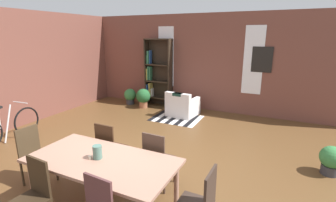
% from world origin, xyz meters
% --- Properties ---
extents(ground_plane, '(10.76, 10.76, 0.00)m').
position_xyz_m(ground_plane, '(0.00, 0.00, 0.00)').
color(ground_plane, brown).
extents(back_wall_brick, '(8.98, 0.12, 3.01)m').
position_xyz_m(back_wall_brick, '(0.00, 4.20, 1.51)').
color(back_wall_brick, brown).
rests_on(back_wall_brick, ground).
extents(window_pane_0, '(0.55, 0.02, 1.96)m').
position_xyz_m(window_pane_0, '(-1.40, 4.13, 1.66)').
color(window_pane_0, white).
extents(window_pane_1, '(0.55, 0.02, 1.96)m').
position_xyz_m(window_pane_1, '(1.40, 4.13, 1.66)').
color(window_pane_1, white).
extents(dining_table, '(2.07, 1.01, 0.74)m').
position_xyz_m(dining_table, '(0.14, -1.04, 0.67)').
color(dining_table, '#A0735E').
rests_on(dining_table, ground).
extents(vase_on_table, '(0.13, 0.13, 0.19)m').
position_xyz_m(vase_on_table, '(0.07, -1.04, 0.83)').
color(vase_on_table, '#4C7266').
rests_on(vase_on_table, dining_table).
extents(tealight_candle_0, '(0.04, 0.04, 0.05)m').
position_xyz_m(tealight_candle_0, '(-0.01, -1.10, 0.76)').
color(tealight_candle_0, silver).
rests_on(tealight_candle_0, dining_table).
extents(dining_chair_far_left, '(0.41, 0.41, 0.95)m').
position_xyz_m(dining_chair_far_left, '(-0.33, -0.31, 0.51)').
color(dining_chair_far_left, '#382314').
rests_on(dining_chair_far_left, ground).
extents(dining_chair_far_right, '(0.41, 0.41, 0.95)m').
position_xyz_m(dining_chair_far_right, '(0.60, -0.31, 0.51)').
color(dining_chair_far_right, '#463327').
rests_on(dining_chair_far_right, ground).
extents(dining_chair_head_left, '(0.41, 0.41, 0.95)m').
position_xyz_m(dining_chair_head_left, '(-1.27, -1.04, 0.51)').
color(dining_chair_head_left, '#423220').
rests_on(dining_chair_head_left, ground).
extents(dining_chair_near_left, '(0.43, 0.43, 0.95)m').
position_xyz_m(dining_chair_near_left, '(-0.32, -1.77, 0.51)').
color(dining_chair_near_left, '#302315').
rests_on(dining_chair_near_left, ground).
extents(bookshelf_tall, '(0.92, 0.31, 2.25)m').
position_xyz_m(bookshelf_tall, '(-1.67, 3.95, 1.12)').
color(bookshelf_tall, '#2D2319').
rests_on(bookshelf_tall, ground).
extents(armchair_white, '(0.88, 0.88, 0.75)m').
position_xyz_m(armchair_white, '(-0.43, 3.24, 0.28)').
color(armchair_white, silver).
rests_on(armchair_white, ground).
extents(bicycle_second, '(0.44, 1.66, 0.89)m').
position_xyz_m(bicycle_second, '(-3.29, -0.21, 0.35)').
color(bicycle_second, black).
rests_on(bicycle_second, ground).
extents(potted_plant_by_shelf, '(0.39, 0.39, 0.52)m').
position_xyz_m(potted_plant_by_shelf, '(3.16, 1.33, 0.28)').
color(potted_plant_by_shelf, '#333338').
rests_on(potted_plant_by_shelf, ground).
extents(potted_plant_corner, '(0.42, 0.42, 0.55)m').
position_xyz_m(potted_plant_corner, '(-2.57, 3.64, 0.30)').
color(potted_plant_corner, '#333338').
rests_on(potted_plant_corner, ground).
extents(potted_plant_window, '(0.48, 0.48, 0.64)m').
position_xyz_m(potted_plant_window, '(-1.92, 3.45, 0.37)').
color(potted_plant_window, '#9E6042').
rests_on(potted_plant_window, ground).
extents(striped_rug, '(1.38, 1.09, 0.01)m').
position_xyz_m(striped_rug, '(-0.48, 2.91, 0.00)').
color(striped_rug, black).
rests_on(striped_rug, ground).
extents(framed_picture, '(0.56, 0.03, 0.72)m').
position_xyz_m(framed_picture, '(1.63, 4.12, 1.69)').
color(framed_picture, black).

